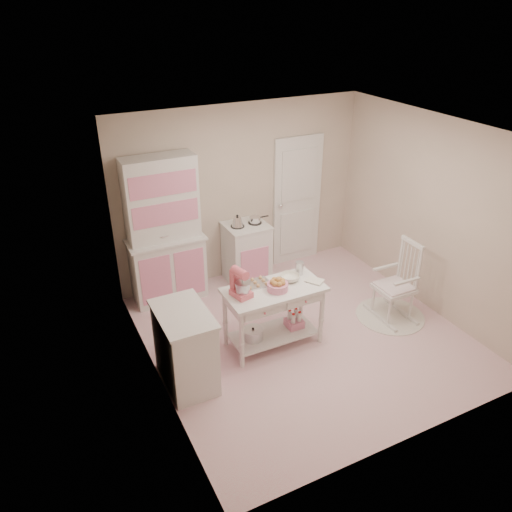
% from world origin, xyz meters
% --- Properties ---
extents(room_shell, '(3.84, 3.84, 2.62)m').
position_xyz_m(room_shell, '(0.00, 0.00, 1.65)').
color(room_shell, pink).
rests_on(room_shell, ground).
extents(door, '(0.82, 0.05, 2.04)m').
position_xyz_m(door, '(0.95, 1.87, 1.02)').
color(door, silver).
rests_on(door, ground).
extents(hutch, '(1.06, 0.50, 2.08)m').
position_xyz_m(hutch, '(-1.26, 1.66, 1.04)').
color(hutch, silver).
rests_on(hutch, ground).
extents(stove, '(0.62, 0.57, 0.92)m').
position_xyz_m(stove, '(-0.06, 1.61, 0.46)').
color(stove, silver).
rests_on(stove, ground).
extents(base_cabinet, '(0.54, 0.84, 0.92)m').
position_xyz_m(base_cabinet, '(-1.63, -0.13, 0.46)').
color(base_cabinet, silver).
rests_on(base_cabinet, ground).
extents(lace_rug, '(0.92, 0.92, 0.01)m').
position_xyz_m(lace_rug, '(1.27, -0.15, 0.01)').
color(lace_rug, white).
rests_on(lace_rug, ground).
extents(rocking_chair, '(0.50, 0.73, 1.10)m').
position_xyz_m(rocking_chair, '(1.27, -0.15, 0.55)').
color(rocking_chair, silver).
rests_on(rocking_chair, ground).
extents(work_table, '(1.20, 0.60, 0.80)m').
position_xyz_m(work_table, '(-0.44, 0.04, 0.40)').
color(work_table, silver).
rests_on(work_table, ground).
extents(stand_mixer, '(0.26, 0.32, 0.34)m').
position_xyz_m(stand_mixer, '(-0.86, 0.06, 0.97)').
color(stand_mixer, '#DB5C6B').
rests_on(stand_mixer, work_table).
extents(cookie_tray, '(0.34, 0.24, 0.02)m').
position_xyz_m(cookie_tray, '(-0.59, 0.22, 0.81)').
color(cookie_tray, silver).
rests_on(cookie_tray, work_table).
extents(bread_basket, '(0.25, 0.25, 0.09)m').
position_xyz_m(bread_basket, '(-0.42, -0.01, 0.85)').
color(bread_basket, pink).
rests_on(bread_basket, work_table).
extents(mixing_bowl, '(0.24, 0.24, 0.07)m').
position_xyz_m(mixing_bowl, '(-0.18, 0.12, 0.84)').
color(mixing_bowl, silver).
rests_on(mixing_bowl, work_table).
extents(metal_pitcher, '(0.10, 0.10, 0.17)m').
position_xyz_m(metal_pitcher, '(0.00, 0.20, 0.89)').
color(metal_pitcher, silver).
rests_on(metal_pitcher, work_table).
extents(recipe_book, '(0.24, 0.26, 0.02)m').
position_xyz_m(recipe_book, '(0.01, -0.08, 0.81)').
color(recipe_book, silver).
rests_on(recipe_book, work_table).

